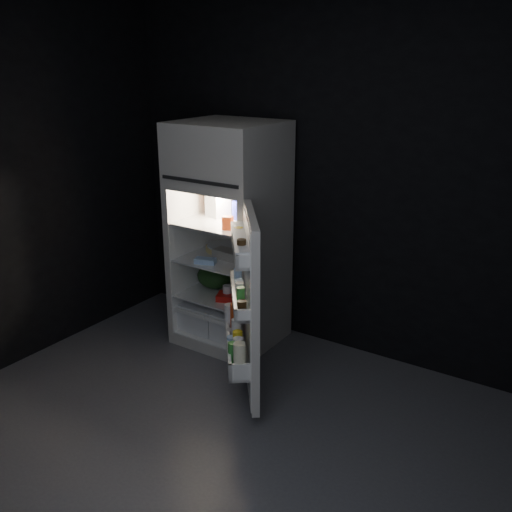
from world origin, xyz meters
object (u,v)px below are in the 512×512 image
Objects in this scene: egg_carton at (231,255)px; refrigerator at (231,228)px; fridge_door at (246,307)px; yogurt_tray at (234,297)px; milk_jug at (218,201)px.

refrigerator is at bearing 131.67° from egg_carton.
fridge_door is at bearing -47.96° from refrigerator.
yogurt_tray is at bearing -41.90° from egg_carton.
refrigerator reaches higher than egg_carton.
refrigerator is at bearing 132.04° from fridge_door.
milk_jug is 0.77m from yogurt_tray.
yogurt_tray is at bearing -17.83° from milk_jug.
milk_jug is at bearing 171.90° from refrigerator.
fridge_door is 1.12m from milk_jug.
milk_jug is at bearing 137.04° from fridge_door.
refrigerator is at bearing 107.49° from yogurt_tray.
egg_carton is (-0.55, 0.59, 0.08)m from fridge_door.
refrigerator is 6.97× the size of yogurt_tray.
refrigerator is 5.76× the size of egg_carton.
refrigerator is 0.55m from yogurt_tray.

